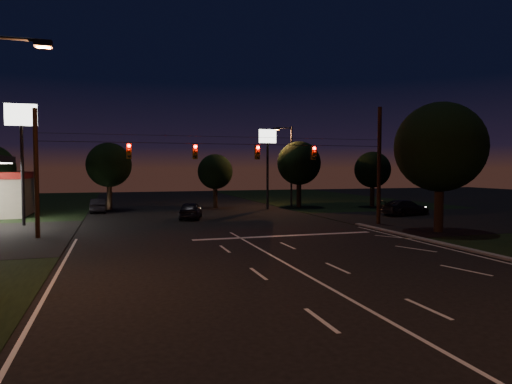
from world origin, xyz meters
name	(u,v)px	position (x,y,z in m)	size (l,w,h in m)	color
ground	(319,282)	(0.00, 0.00, 0.00)	(140.00, 140.00, 0.00)	black
cross_street_right	(455,220)	(20.00, 16.00, 0.00)	(20.00, 16.00, 0.02)	black
center_line	(419,338)	(0.00, -6.00, 0.01)	(0.14, 40.00, 0.01)	silver
stop_bar	(285,236)	(3.00, 11.50, 0.01)	(12.00, 0.50, 0.01)	silver
utility_pole_right	(378,224)	(12.00, 15.00, 0.00)	(0.30, 0.30, 9.00)	black
utility_pole_left	(38,238)	(-12.00, 15.00, 0.00)	(0.28, 0.28, 8.00)	black
signal_span	(227,151)	(0.00, 14.96, 5.50)	(24.00, 0.40, 1.56)	black
pole_sign_left_near	(21,133)	(-14.00, 22.00, 6.98)	(2.20, 0.30, 9.10)	black
pole_sign_right	(268,150)	(8.00, 30.00, 6.24)	(1.80, 0.30, 8.40)	black
street_light_right_far	(289,160)	(11.24, 32.00, 5.24)	(2.20, 0.35, 9.00)	black
tree_right_near	(439,148)	(13.53, 10.17, 5.68)	(6.00, 6.00, 8.76)	black
tree_far_b	(109,166)	(-7.98, 34.13, 4.61)	(4.60, 4.60, 6.98)	black
tree_far_c	(215,172)	(3.02, 33.10, 3.90)	(3.80, 3.80, 5.86)	black
tree_far_d	(299,164)	(12.02, 31.13, 4.83)	(4.80, 4.80, 7.30)	black
tree_far_e	(372,170)	(20.02, 29.11, 4.11)	(4.00, 4.00, 6.18)	black
car_oncoming_a	(191,210)	(-1.27, 23.03, 0.73)	(1.73, 4.30, 1.47)	black
car_oncoming_b	(99,206)	(-9.00, 31.47, 0.67)	(1.43, 4.10, 1.35)	black
car_cross	(405,208)	(17.92, 19.99, 0.72)	(2.02, 4.97, 1.44)	black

